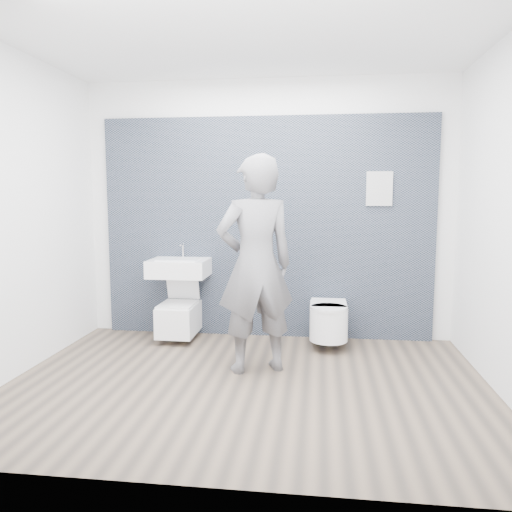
# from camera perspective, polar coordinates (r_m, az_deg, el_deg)

# --- Properties ---
(ground) EXTENTS (4.00, 4.00, 0.00)m
(ground) POSITION_cam_1_polar(r_m,az_deg,el_deg) (4.29, -1.05, -14.37)
(ground) COLOR brown
(ground) RESTS_ON ground
(room_shell) EXTENTS (4.00, 4.00, 4.00)m
(room_shell) POSITION_cam_1_polar(r_m,az_deg,el_deg) (4.00, -1.10, 9.51)
(room_shell) COLOR silver
(room_shell) RESTS_ON ground
(tile_wall) EXTENTS (3.60, 0.06, 2.40)m
(tile_wall) POSITION_cam_1_polar(r_m,az_deg,el_deg) (5.68, 1.12, -8.99)
(tile_wall) COLOR black
(tile_wall) RESTS_ON ground
(washbasin) EXTENTS (0.62, 0.47, 0.47)m
(washbasin) POSITION_cam_1_polar(r_m,az_deg,el_deg) (5.43, -8.80, -1.29)
(washbasin) COLOR white
(washbasin) RESTS_ON ground
(toilet_square) EXTENTS (0.38, 0.55, 0.73)m
(toilet_square) POSITION_cam_1_polar(r_m,az_deg,el_deg) (5.50, -8.80, -6.87)
(toilet_square) COLOR white
(toilet_square) RESTS_ON ground
(toilet_rounded) EXTENTS (0.38, 0.65, 0.35)m
(toilet_rounded) POSITION_cam_1_polar(r_m,az_deg,el_deg) (5.23, 8.28, -7.30)
(toilet_rounded) COLOR white
(toilet_rounded) RESTS_ON ground
(info_placard) EXTENTS (0.27, 0.03, 0.36)m
(info_placard) POSITION_cam_1_polar(r_m,az_deg,el_deg) (5.64, 13.42, -9.30)
(info_placard) COLOR white
(info_placard) RESTS_ON ground
(visitor) EXTENTS (0.82, 0.70, 1.91)m
(visitor) POSITION_cam_1_polar(r_m,az_deg,el_deg) (4.37, -0.04, -1.02)
(visitor) COLOR slate
(visitor) RESTS_ON ground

